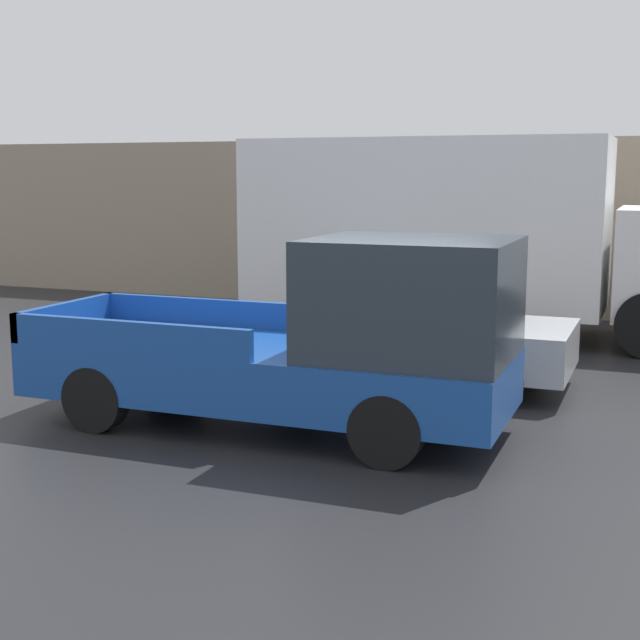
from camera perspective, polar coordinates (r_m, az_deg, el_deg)
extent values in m
plane|color=#232326|center=(10.52, 2.98, -6.47)|extent=(60.00, 60.00, 0.00)
cube|color=gray|center=(18.47, 11.53, 5.84)|extent=(28.00, 0.15, 3.55)
cube|color=#194799|center=(10.13, -3.52, -3.32)|extent=(5.50, 1.92, 0.62)
cube|color=#28333D|center=(9.38, 5.91, 1.42)|extent=(2.09, 1.80, 1.25)
cube|color=#194799|center=(11.39, -7.27, 0.51)|extent=(3.03, 0.10, 0.34)
cube|color=#194799|center=(9.86, -12.34, -1.04)|extent=(3.03, 0.10, 0.34)
cube|color=#194799|center=(11.43, -15.92, 0.25)|extent=(0.10, 1.92, 0.34)
cylinder|color=black|center=(10.41, 7.05, -4.56)|extent=(0.75, 0.26, 0.75)
cylinder|color=black|center=(8.85, 4.30, -7.06)|extent=(0.75, 0.26, 0.75)
cylinder|color=black|center=(11.70, -9.36, -3.05)|extent=(0.75, 0.26, 0.75)
cylinder|color=black|center=(10.33, -14.15, -4.89)|extent=(0.75, 0.26, 0.75)
cube|color=#B7BABF|center=(12.33, 5.99, -1.33)|extent=(4.26, 1.82, 0.61)
cube|color=#28333D|center=(12.20, 6.62, 1.51)|extent=(2.34, 1.60, 0.64)
cylinder|color=black|center=(12.89, 12.61, -2.18)|extent=(0.67, 0.22, 0.67)
cylinder|color=black|center=(11.33, 11.32, -3.75)|extent=(0.67, 0.22, 0.67)
cylinder|color=black|center=(13.53, 1.51, -1.40)|extent=(0.67, 0.22, 0.67)
cylinder|color=black|center=(12.05, -1.13, -2.76)|extent=(0.67, 0.22, 0.67)
cube|color=white|center=(16.22, 6.71, 6.21)|extent=(6.33, 2.38, 2.97)
cylinder|color=black|center=(17.73, 3.45, 1.81)|extent=(1.05, 0.30, 1.05)
cylinder|color=black|center=(15.75, 1.07, 0.85)|extent=(1.05, 0.30, 1.05)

